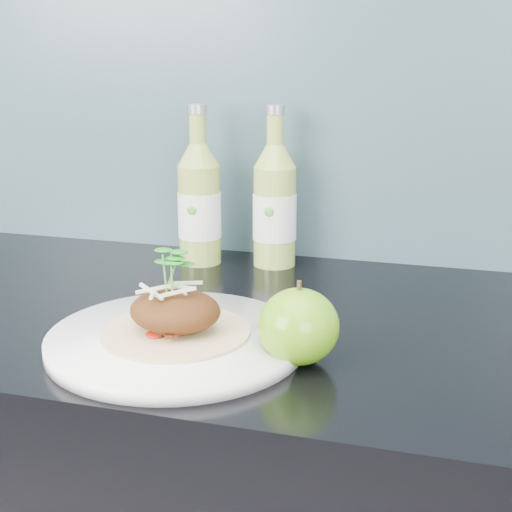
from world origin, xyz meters
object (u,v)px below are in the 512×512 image
Objects in this scene: dinner_plate at (176,340)px; cider_bottle_left at (199,204)px; cider_bottle_right at (275,206)px; green_apple at (299,326)px.

cider_bottle_left reaches higher than dinner_plate.
cider_bottle_left is (-0.09, 0.34, 0.09)m from dinner_plate.
cider_bottle_left is 0.12m from cider_bottle_right.
green_apple is 0.46× the size of cider_bottle_right.
cider_bottle_left is (-0.24, 0.34, 0.05)m from green_apple.
cider_bottle_right reaches higher than green_apple.
green_apple is (0.15, -0.00, 0.03)m from dinner_plate.
cider_bottle_left is 1.00× the size of cider_bottle_right.
green_apple is at bearing -57.13° from cider_bottle_right.
cider_bottle_right is (0.02, 0.36, 0.09)m from dinner_plate.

